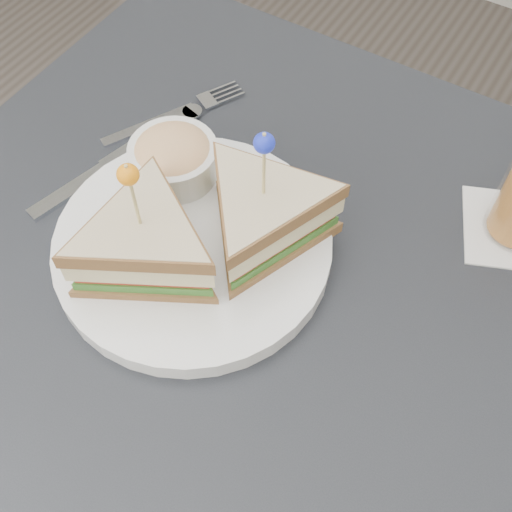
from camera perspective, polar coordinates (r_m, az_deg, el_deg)
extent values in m
plane|color=#3F3833|center=(1.36, -0.61, -19.15)|extent=(3.50, 3.50, 0.00)
cube|color=black|center=(0.67, -1.17, -3.30)|extent=(0.80, 0.80, 0.03)
cylinder|color=black|center=(1.27, -5.87, 7.00)|extent=(0.04, 0.04, 0.72)
cylinder|color=white|center=(0.68, -5.60, 0.83)|extent=(0.30, 0.30, 0.02)
cylinder|color=white|center=(0.67, -5.68, 1.37)|extent=(0.30, 0.30, 0.01)
cylinder|color=#D0BD78|center=(0.57, -10.75, 4.85)|extent=(0.00, 0.00, 0.09)
sphere|color=orange|center=(0.55, -11.31, 7.11)|extent=(0.02, 0.02, 0.02)
cylinder|color=#D0BD78|center=(0.59, 0.70, 7.67)|extent=(0.00, 0.00, 0.09)
sphere|color=#1A2AC3|center=(0.56, 0.73, 10.01)|extent=(0.02, 0.02, 0.02)
cylinder|color=white|center=(0.72, -7.29, 8.33)|extent=(0.10, 0.10, 0.04)
ellipsoid|color=#E0B772|center=(0.70, -7.42, 9.15)|extent=(0.09, 0.09, 0.04)
cube|color=silver|center=(0.81, -9.49, 11.41)|extent=(0.07, 0.12, 0.00)
cube|color=silver|center=(0.83, -4.37, 13.61)|extent=(0.03, 0.03, 0.00)
cube|color=silver|center=(0.76, -15.98, 5.71)|extent=(0.05, 0.11, 0.01)
cube|color=silver|center=(0.79, -9.42, 10.25)|extent=(0.06, 0.14, 0.00)
cylinder|color=silver|center=(0.82, -5.69, 12.67)|extent=(0.03, 0.03, 0.00)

